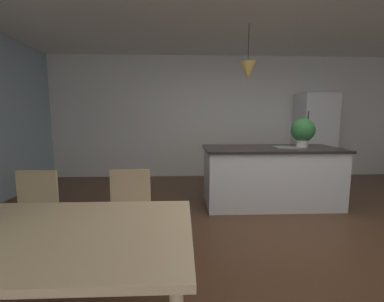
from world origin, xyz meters
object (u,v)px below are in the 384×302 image
(potted_plant_on_island, at_px, (303,131))
(chair_far_right, at_px, (129,215))
(dining_table, at_px, (18,242))
(kitchen_island, at_px, (270,175))
(chair_far_left, at_px, (31,216))
(refrigerator, at_px, (314,137))

(potted_plant_on_island, bearing_deg, chair_far_right, -146.32)
(dining_table, distance_m, kitchen_island, 3.35)
(dining_table, relative_size, chair_far_left, 2.27)
(chair_far_left, xyz_separation_m, potted_plant_on_island, (3.23, 1.56, 0.68))
(refrigerator, relative_size, potted_plant_on_island, 4.18)
(kitchen_island, distance_m, potted_plant_on_island, 0.84)
(dining_table, xyz_separation_m, refrigerator, (3.82, 4.04, 0.26))
(dining_table, bearing_deg, kitchen_island, 46.47)
(dining_table, height_order, refrigerator, refrigerator)
(kitchen_island, distance_m, refrigerator, 2.26)
(potted_plant_on_island, bearing_deg, kitchen_island, 180.00)
(chair_far_left, xyz_separation_m, refrigerator, (4.26, 3.18, 0.45))
(chair_far_left, distance_m, refrigerator, 5.34)
(chair_far_right, xyz_separation_m, potted_plant_on_island, (2.34, 1.56, 0.68))
(dining_table, xyz_separation_m, chair_far_left, (-0.44, 0.87, -0.19))
(chair_far_right, xyz_separation_m, refrigerator, (3.38, 3.18, 0.45))
(chair_far_left, distance_m, kitchen_island, 3.16)
(kitchen_island, xyz_separation_m, refrigerator, (1.51, 1.61, 0.47))
(dining_table, height_order, chair_far_left, chair_far_left)
(chair_far_left, distance_m, chair_far_right, 0.89)
(potted_plant_on_island, bearing_deg, dining_table, -138.93)
(kitchen_island, xyz_separation_m, potted_plant_on_island, (0.48, -0.00, 0.69))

